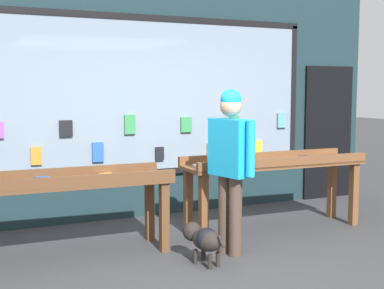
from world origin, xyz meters
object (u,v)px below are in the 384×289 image
at_px(small_dog, 204,239).
at_px(display_table_right, 274,170).
at_px(display_table_left, 59,190).
at_px(person_browsing, 230,158).

bearing_deg(small_dog, display_table_right, -75.48).
distance_m(display_table_left, person_browsing, 1.81).
bearing_deg(small_dog, display_table_left, 40.22).
height_order(display_table_right, person_browsing, person_browsing).
relative_size(person_browsing, small_dog, 3.15).
bearing_deg(small_dog, person_browsing, -81.84).
xyz_separation_m(display_table_right, small_dog, (-1.38, -0.82, -0.49)).
height_order(display_table_right, small_dog, display_table_right).
bearing_deg(display_table_right, small_dog, -149.07).
bearing_deg(person_browsing, small_dog, 100.86).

